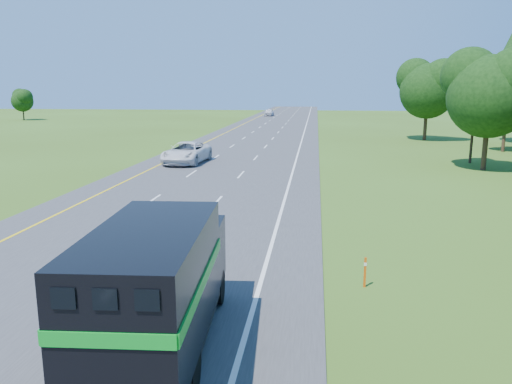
% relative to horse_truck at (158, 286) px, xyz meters
% --- Properties ---
extents(road, '(15.00, 260.00, 0.04)m').
position_rel_horse_truck_xyz_m(road, '(-3.67, 36.95, -1.75)').
color(road, '#38383A').
rests_on(road, ground).
extents(lane_markings, '(11.15, 260.00, 0.01)m').
position_rel_horse_truck_xyz_m(lane_markings, '(-3.67, 36.95, -1.72)').
color(lane_markings, yellow).
rests_on(lane_markings, road).
extents(horse_truck, '(2.71, 7.41, 3.23)m').
position_rel_horse_truck_xyz_m(horse_truck, '(0.00, 0.00, 0.00)').
color(horse_truck, black).
rests_on(horse_truck, road).
extents(white_suv, '(3.32, 6.48, 1.75)m').
position_rel_horse_truck_xyz_m(white_suv, '(-7.20, 30.14, -0.85)').
color(white_suv, silver).
rests_on(white_suv, road).
extents(far_car, '(2.15, 4.79, 1.60)m').
position_rel_horse_truck_xyz_m(far_car, '(-7.23, 104.41, -0.93)').
color(far_car, silver).
rests_on(far_car, road).
extents(delineator, '(0.08, 0.04, 0.98)m').
position_rel_horse_truck_xyz_m(delineator, '(5.11, 4.81, -1.24)').
color(delineator, '#D94C0B').
rests_on(delineator, ground).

